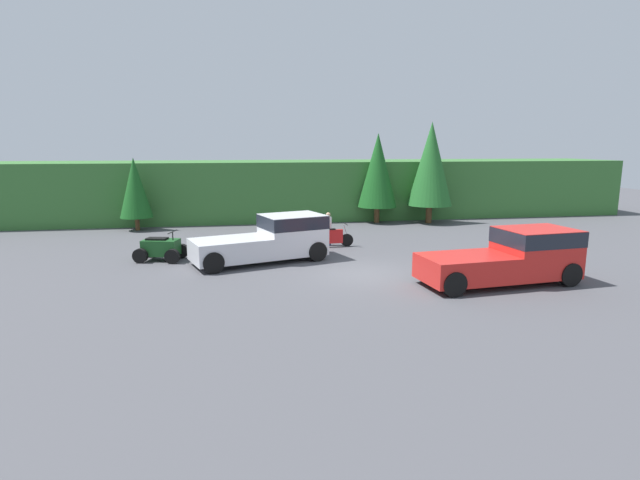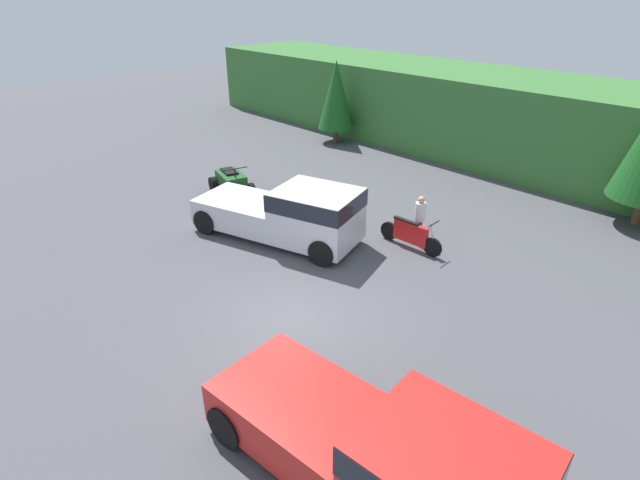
{
  "view_description": "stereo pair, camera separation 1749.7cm",
  "coord_description": "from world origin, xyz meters",
  "px_view_note": "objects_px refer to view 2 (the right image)",
  "views": [
    {
      "loc": [
        -4.82,
        -18.15,
        4.88
      ],
      "look_at": [
        -1.35,
        2.23,
        0.95
      ],
      "focal_mm": 28.0,
      "sensor_mm": 36.0,
      "label": 1
    },
    {
      "loc": [
        8.07,
        -6.65,
        7.64
      ],
      "look_at": [
        -1.35,
        2.23,
        0.95
      ],
      "focal_mm": 28.0,
      "sensor_mm": 36.0,
      "label": 2
    }
  ],
  "objects_px": {
    "pickup_truck_second": "(292,212)",
    "pickup_truck_red": "(391,458)",
    "rider_person": "(420,218)",
    "dirt_bike": "(411,235)",
    "quad_atv": "(231,183)"
  },
  "relations": [
    {
      "from": "pickup_truck_second",
      "to": "pickup_truck_red",
      "type": "bearing_deg",
      "value": -48.82
    },
    {
      "from": "pickup_truck_red",
      "to": "rider_person",
      "type": "height_order",
      "value": "pickup_truck_red"
    },
    {
      "from": "pickup_truck_red",
      "to": "rider_person",
      "type": "relative_size",
      "value": 3.57
    },
    {
      "from": "dirt_bike",
      "to": "pickup_truck_red",
      "type": "bearing_deg",
      "value": -57.6
    },
    {
      "from": "pickup_truck_second",
      "to": "dirt_bike",
      "type": "distance_m",
      "value": 3.9
    },
    {
      "from": "pickup_truck_second",
      "to": "quad_atv",
      "type": "distance_m",
      "value": 4.84
    },
    {
      "from": "pickup_truck_second",
      "to": "rider_person",
      "type": "height_order",
      "value": "pickup_truck_second"
    },
    {
      "from": "dirt_bike",
      "to": "pickup_truck_second",
      "type": "bearing_deg",
      "value": -143.5
    },
    {
      "from": "dirt_bike",
      "to": "rider_person",
      "type": "xyz_separation_m",
      "value": [
        -0.03,
        0.45,
        0.43
      ]
    },
    {
      "from": "dirt_bike",
      "to": "quad_atv",
      "type": "height_order",
      "value": "quad_atv"
    },
    {
      "from": "pickup_truck_red",
      "to": "quad_atv",
      "type": "relative_size",
      "value": 2.57
    },
    {
      "from": "dirt_bike",
      "to": "quad_atv",
      "type": "xyz_separation_m",
      "value": [
        -7.71,
        -1.6,
        0.05
      ]
    },
    {
      "from": "pickup_truck_second",
      "to": "quad_atv",
      "type": "height_order",
      "value": "pickup_truck_second"
    },
    {
      "from": "dirt_bike",
      "to": "quad_atv",
      "type": "relative_size",
      "value": 1.01
    },
    {
      "from": "dirt_bike",
      "to": "rider_person",
      "type": "bearing_deg",
      "value": 90.36
    }
  ]
}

